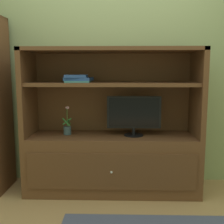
% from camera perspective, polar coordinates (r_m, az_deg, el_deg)
% --- Properties ---
extents(ground_plane, '(8.00, 8.00, 0.00)m').
position_cam_1_polar(ground_plane, '(2.74, -0.21, -18.96)').
color(ground_plane, tan).
extents(painted_rear_wall, '(6.00, 0.10, 2.80)m').
position_cam_1_polar(painted_rear_wall, '(3.18, 0.20, 10.96)').
color(painted_rear_wall, '#8C9E6B').
rests_on(painted_rear_wall, ground_plane).
extents(media_console, '(1.78, 0.55, 1.48)m').
position_cam_1_polar(media_console, '(2.95, 0.03, -7.14)').
color(media_console, brown).
rests_on(media_console, ground_plane).
extents(tv_monitor, '(0.55, 0.20, 0.41)m').
position_cam_1_polar(tv_monitor, '(2.85, 4.51, -0.49)').
color(tv_monitor, black).
rests_on(tv_monitor, media_console).
extents(potted_plant, '(0.09, 0.09, 0.30)m').
position_cam_1_polar(potted_plant, '(2.96, -9.12, -3.37)').
color(potted_plant, '#384C56').
rests_on(potted_plant, media_console).
extents(magazine_stack, '(0.28, 0.34, 0.08)m').
position_cam_1_polar(magazine_stack, '(2.86, -6.98, 6.78)').
color(magazine_stack, teal).
rests_on(magazine_stack, media_console).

